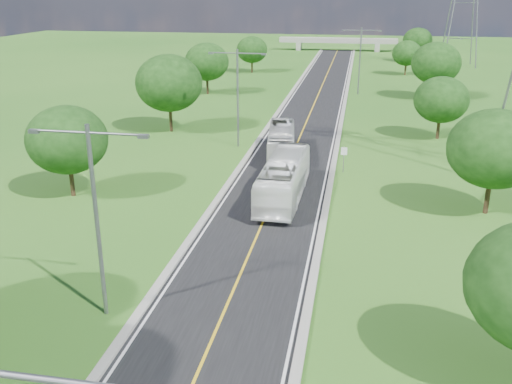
% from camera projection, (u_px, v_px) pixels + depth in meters
% --- Properties ---
extents(ground, '(260.00, 260.00, 0.00)m').
position_uv_depth(ground, '(308.00, 118.00, 72.89)').
color(ground, '#255A19').
rests_on(ground, ground).
extents(road, '(8.00, 150.00, 0.06)m').
position_uv_depth(road, '(312.00, 108.00, 78.43)').
color(road, black).
rests_on(road, ground).
extents(curb_left, '(0.50, 150.00, 0.22)m').
position_uv_depth(curb_left, '(282.00, 106.00, 79.11)').
color(curb_left, gray).
rests_on(curb_left, ground).
extents(curb_right, '(0.50, 150.00, 0.22)m').
position_uv_depth(curb_right, '(344.00, 109.00, 77.69)').
color(curb_right, gray).
rests_on(curb_right, ground).
extents(speed_limit_sign, '(0.55, 0.09, 2.40)m').
position_uv_depth(speed_limit_sign, '(344.00, 155.00, 51.12)').
color(speed_limit_sign, slate).
rests_on(speed_limit_sign, ground).
extents(overpass, '(30.00, 3.00, 3.20)m').
position_uv_depth(overpass, '(338.00, 41.00, 146.03)').
color(overpass, gray).
rests_on(overpass, ground).
extents(streetlight_near_left, '(5.90, 0.25, 10.00)m').
position_uv_depth(streetlight_near_left, '(95.00, 207.00, 27.49)').
color(streetlight_near_left, slate).
rests_on(streetlight_near_left, ground).
extents(streetlight_mid_left, '(5.90, 0.25, 10.00)m').
position_uv_depth(streetlight_mid_left, '(238.00, 90.00, 58.00)').
color(streetlight_mid_left, slate).
rests_on(streetlight_mid_left, ground).
extents(streetlight_far_right, '(5.90, 0.25, 10.00)m').
position_uv_depth(streetlight_far_right, '(360.00, 55.00, 86.49)').
color(streetlight_far_right, slate).
rests_on(streetlight_far_right, ground).
extents(tree_lb, '(6.30, 6.30, 7.33)m').
position_uv_depth(tree_lb, '(67.00, 140.00, 44.40)').
color(tree_lb, black).
rests_on(tree_lb, ground).
extents(tree_lc, '(7.56, 7.56, 8.79)m').
position_uv_depth(tree_lc, '(169.00, 83.00, 64.26)').
color(tree_lc, black).
rests_on(tree_lc, ground).
extents(tree_ld, '(6.72, 6.72, 7.82)m').
position_uv_depth(tree_ld, '(207.00, 62.00, 86.99)').
color(tree_ld, black).
rests_on(tree_ld, ground).
extents(tree_le, '(5.88, 5.88, 6.84)m').
position_uv_depth(tree_le, '(252.00, 50.00, 108.97)').
color(tree_le, black).
rests_on(tree_le, ground).
extents(tree_rb, '(6.72, 6.72, 7.82)m').
position_uv_depth(tree_rb, '(495.00, 149.00, 40.78)').
color(tree_rb, black).
rests_on(tree_rb, ground).
extents(tree_rc, '(5.88, 5.88, 6.84)m').
position_uv_depth(tree_rc, '(441.00, 100.00, 61.50)').
color(tree_rc, black).
rests_on(tree_rc, ground).
extents(tree_rd, '(7.14, 7.14, 8.30)m').
position_uv_depth(tree_rd, '(436.00, 63.00, 83.03)').
color(tree_rd, black).
rests_on(tree_rd, ground).
extents(tree_re, '(5.46, 5.46, 6.35)m').
position_uv_depth(tree_re, '(407.00, 53.00, 106.06)').
color(tree_re, black).
rests_on(tree_re, ground).
extents(tree_rf, '(6.30, 6.30, 7.33)m').
position_uv_depth(tree_rf, '(417.00, 40.00, 123.75)').
color(tree_rf, black).
rests_on(tree_rf, ground).
extents(bus_outbound, '(2.99, 11.99, 3.33)m').
position_uv_depth(bus_outbound, '(284.00, 179.00, 44.63)').
color(bus_outbound, white).
rests_on(bus_outbound, road).
extents(bus_inbound, '(3.71, 10.75, 2.93)m').
position_uv_depth(bus_inbound, '(281.00, 141.00, 55.96)').
color(bus_inbound, silver).
rests_on(bus_inbound, road).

